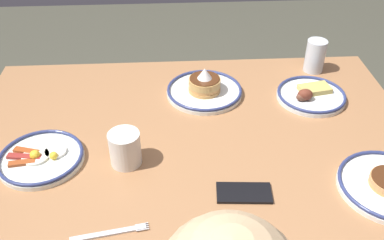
{
  "coord_description": "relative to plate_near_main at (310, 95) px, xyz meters",
  "views": [
    {
      "loc": [
        0.06,
        1.04,
        1.58
      ],
      "look_at": [
        -0.0,
        -0.04,
        0.78
      ],
      "focal_mm": 40.41,
      "sensor_mm": 36.0,
      "label": 1
    }
  ],
  "objects": [
    {
      "name": "dining_table",
      "position": [
        0.42,
        0.18,
        -0.11
      ],
      "size": [
        1.4,
        0.95,
        0.75
      ],
      "color": "#A26F47",
      "rests_on": "ground_plane"
    },
    {
      "name": "plate_near_main",
      "position": [
        0.0,
        0.0,
        0.0
      ],
      "size": [
        0.24,
        0.24,
        0.05
      ],
      "color": "white",
      "rests_on": "dining_table"
    },
    {
      "name": "plate_center_pancakes",
      "position": [
        0.86,
        0.27,
        -0.0
      ],
      "size": [
        0.24,
        0.24,
        0.04
      ],
      "color": "white",
      "rests_on": "dining_table"
    },
    {
      "name": "plate_far_companion",
      "position": [
        0.36,
        -0.05,
        0.01
      ],
      "size": [
        0.26,
        0.26,
        0.1
      ],
      "color": "white",
      "rests_on": "dining_table"
    },
    {
      "name": "coffee_mug",
      "position": [
        0.61,
        0.29,
        0.04
      ],
      "size": [
        0.1,
        0.11,
        0.1
      ],
      "color": "white",
      "rests_on": "dining_table"
    },
    {
      "name": "drinking_glass",
      "position": [
        -0.06,
        -0.19,
        0.04
      ],
      "size": [
        0.07,
        0.07,
        0.12
      ],
      "color": "silver",
      "rests_on": "dining_table"
    },
    {
      "name": "cell_phone",
      "position": [
        0.3,
        0.43,
        -0.01
      ],
      "size": [
        0.15,
        0.08,
        0.01
      ],
      "primitive_type": "cube",
      "rotation": [
        0.0,
        0.0,
        -0.07
      ],
      "color": "black",
      "rests_on": "dining_table"
    },
    {
      "name": "fork_near",
      "position": [
        0.64,
        0.54,
        -0.01
      ],
      "size": [
        0.19,
        0.05,
        0.01
      ],
      "color": "silver",
      "rests_on": "dining_table"
    }
  ]
}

